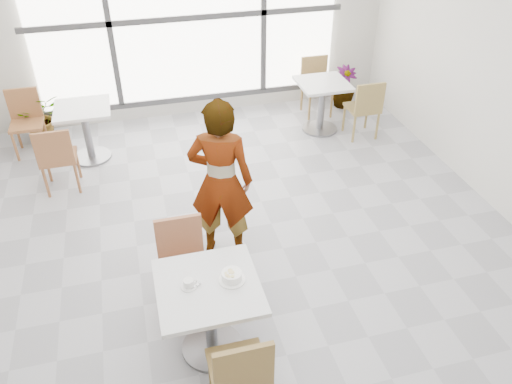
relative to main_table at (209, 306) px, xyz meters
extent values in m
plane|color=#9E9EA5|center=(0.59, 1.08, -0.52)|extent=(7.00, 7.00, 0.00)
plane|color=silver|center=(0.59, 4.58, 0.98)|extent=(6.00, 0.00, 6.00)
cube|color=white|center=(0.59, 4.52, 0.98)|extent=(4.40, 0.04, 2.40)
cube|color=#3F3F42|center=(0.59, 4.49, 0.98)|extent=(4.60, 0.05, 0.08)
cube|color=#3F3F42|center=(-0.51, 4.49, 0.98)|extent=(0.08, 0.05, 2.40)
cube|color=#3F3F42|center=(1.69, 4.49, 0.98)|extent=(0.08, 0.05, 2.40)
cube|color=#3F3F42|center=(0.59, 4.49, -0.24)|extent=(4.60, 0.05, 0.08)
cube|color=silver|center=(0.00, 0.00, 0.21)|extent=(0.80, 0.80, 0.04)
cylinder|color=slate|center=(0.00, 0.00, -0.17)|extent=(0.10, 0.10, 0.71)
cylinder|color=slate|center=(0.00, 0.00, -0.51)|extent=(0.52, 0.52, 0.03)
cube|color=olive|center=(0.10, -0.55, -0.09)|extent=(0.42, 0.42, 0.04)
cube|color=olive|center=(0.10, -0.74, 0.14)|extent=(0.42, 0.04, 0.42)
cylinder|color=olive|center=(0.28, -0.37, -0.32)|extent=(0.04, 0.04, 0.41)
cylinder|color=olive|center=(-0.08, -0.37, -0.32)|extent=(0.04, 0.04, 0.41)
cube|color=#A56543|center=(-0.13, 0.56, -0.09)|extent=(0.42, 0.42, 0.04)
cube|color=#A56543|center=(-0.13, 0.75, 0.14)|extent=(0.42, 0.04, 0.42)
cylinder|color=#A56543|center=(-0.31, 0.38, -0.32)|extent=(0.04, 0.04, 0.41)
cylinder|color=#A56543|center=(-0.31, 0.74, -0.32)|extent=(0.04, 0.04, 0.41)
cylinder|color=#A56543|center=(0.05, 0.38, -0.32)|extent=(0.04, 0.04, 0.41)
cylinder|color=#A56543|center=(0.05, 0.74, -0.32)|extent=(0.04, 0.04, 0.41)
cylinder|color=white|center=(0.19, 0.01, 0.23)|extent=(0.21, 0.21, 0.01)
cylinder|color=white|center=(0.19, 0.01, 0.27)|extent=(0.16, 0.16, 0.07)
torus|color=white|center=(0.19, 0.01, 0.31)|extent=(0.16, 0.16, 0.01)
cylinder|color=#E0B58E|center=(0.19, 0.01, 0.27)|extent=(0.14, 0.14, 0.05)
cylinder|color=beige|center=(0.19, 0.03, 0.31)|extent=(0.03, 0.03, 0.02)
cylinder|color=#EEE499|center=(0.23, 0.04, 0.30)|extent=(0.03, 0.03, 0.02)
cylinder|color=#F4EC9D|center=(0.19, -0.04, 0.31)|extent=(0.03, 0.03, 0.02)
cylinder|color=beige|center=(0.16, -0.03, 0.31)|extent=(0.03, 0.03, 0.02)
cylinder|color=beige|center=(0.19, 0.01, 0.31)|extent=(0.03, 0.03, 0.01)
cylinder|color=beige|center=(0.15, 0.01, 0.31)|extent=(0.03, 0.03, 0.02)
cylinder|color=beige|center=(0.18, 0.01, 0.31)|extent=(0.03, 0.03, 0.01)
cylinder|color=#F8E3A0|center=(0.19, 0.02, 0.31)|extent=(0.03, 0.03, 0.02)
cylinder|color=beige|center=(0.18, 0.03, 0.31)|extent=(0.03, 0.03, 0.02)
cylinder|color=beige|center=(0.15, -0.02, 0.31)|extent=(0.03, 0.03, 0.02)
cylinder|color=beige|center=(0.18, 0.02, 0.31)|extent=(0.03, 0.03, 0.02)
cylinder|color=beige|center=(0.16, 0.03, 0.30)|extent=(0.03, 0.03, 0.02)
cylinder|color=#F8E4A0|center=(0.20, 0.00, 0.31)|extent=(0.03, 0.03, 0.02)
cylinder|color=white|center=(-0.14, 0.02, 0.23)|extent=(0.13, 0.13, 0.01)
cylinder|color=white|center=(-0.14, 0.02, 0.27)|extent=(0.08, 0.08, 0.06)
torus|color=white|center=(-0.10, 0.02, 0.27)|extent=(0.05, 0.01, 0.05)
cylinder|color=black|center=(-0.14, 0.02, 0.29)|extent=(0.07, 0.07, 0.00)
cube|color=#B9B9BE|center=(-0.09, 0.00, 0.24)|extent=(0.09, 0.05, 0.00)
sphere|color=#B9B9BE|center=(-0.06, 0.02, 0.24)|extent=(0.02, 0.02, 0.02)
imported|color=black|center=(0.36, 1.22, 0.34)|extent=(0.73, 0.61, 1.73)
cube|color=white|center=(-0.99, 3.54, 0.21)|extent=(0.70, 0.70, 0.04)
cylinder|color=slate|center=(-0.99, 3.54, -0.17)|extent=(0.10, 0.10, 0.71)
cylinder|color=slate|center=(-0.99, 3.54, -0.51)|extent=(0.52, 0.52, 0.03)
cube|color=silver|center=(2.30, 3.51, 0.21)|extent=(0.70, 0.70, 0.04)
cylinder|color=slate|center=(2.30, 3.51, -0.17)|extent=(0.10, 0.10, 0.71)
cylinder|color=slate|center=(2.30, 3.51, -0.51)|extent=(0.52, 0.52, 0.03)
cube|color=#985F39|center=(-1.31, 2.89, -0.09)|extent=(0.42, 0.42, 0.04)
cube|color=#985F39|center=(-1.31, 2.70, 0.14)|extent=(0.42, 0.04, 0.42)
cylinder|color=#985F39|center=(-1.13, 3.07, -0.32)|extent=(0.04, 0.04, 0.41)
cylinder|color=#985F39|center=(-1.13, 2.71, -0.32)|extent=(0.04, 0.04, 0.41)
cylinder|color=#985F39|center=(-1.49, 3.07, -0.32)|extent=(0.04, 0.04, 0.41)
cylinder|color=#985F39|center=(-1.49, 2.71, -0.32)|extent=(0.04, 0.04, 0.41)
cube|color=#975F37|center=(-1.77, 3.89, -0.09)|extent=(0.42, 0.42, 0.04)
cube|color=#975F37|center=(-1.77, 4.08, 0.14)|extent=(0.42, 0.04, 0.42)
cylinder|color=#975F37|center=(-1.95, 3.71, -0.32)|extent=(0.04, 0.04, 0.41)
cylinder|color=#975F37|center=(-1.95, 4.07, -0.32)|extent=(0.04, 0.04, 0.41)
cylinder|color=#975F37|center=(-1.59, 3.71, -0.32)|extent=(0.04, 0.04, 0.41)
cylinder|color=#975F37|center=(-1.59, 4.07, -0.32)|extent=(0.04, 0.04, 0.41)
cube|color=olive|center=(2.80, 3.21, -0.09)|extent=(0.42, 0.42, 0.04)
cube|color=olive|center=(2.80, 3.02, 0.14)|extent=(0.42, 0.04, 0.42)
cylinder|color=olive|center=(2.98, 3.39, -0.32)|extent=(0.04, 0.04, 0.41)
cylinder|color=olive|center=(2.98, 3.03, -0.32)|extent=(0.04, 0.04, 0.41)
cylinder|color=olive|center=(2.62, 3.39, -0.32)|extent=(0.04, 0.04, 0.41)
cylinder|color=olive|center=(2.62, 3.03, -0.32)|extent=(0.04, 0.04, 0.41)
cube|color=#A07B45|center=(2.43, 4.03, -0.09)|extent=(0.42, 0.42, 0.04)
cube|color=#A07B45|center=(2.43, 4.22, 0.14)|extent=(0.42, 0.04, 0.42)
cylinder|color=#A07B45|center=(2.25, 3.85, -0.32)|extent=(0.04, 0.04, 0.41)
cylinder|color=#A07B45|center=(2.25, 4.21, -0.32)|extent=(0.04, 0.04, 0.41)
cylinder|color=#A07B45|center=(2.61, 3.85, -0.32)|extent=(0.04, 0.04, 0.41)
cylinder|color=#A07B45|center=(2.61, 4.21, -0.32)|extent=(0.04, 0.04, 0.41)
imported|color=#528840|center=(-1.65, 4.28, -0.18)|extent=(0.77, 0.72, 0.68)
imported|color=#567941|center=(2.95, 4.18, -0.20)|extent=(0.41, 0.41, 0.65)
camera|label=1|loc=(-0.36, -2.82, 3.07)|focal=35.75mm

